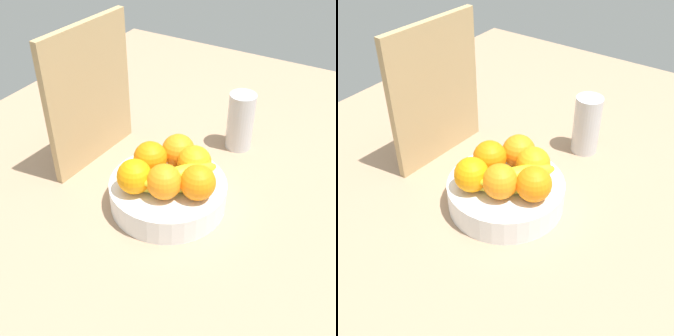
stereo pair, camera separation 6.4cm
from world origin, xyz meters
The scene contains 11 objects.
ground_plane centered at (0.00, 0.00, -1.50)cm, with size 180.00×140.00×3.00cm, color tan.
fruit_bowl centered at (-3.16, -2.61, 3.15)cm, with size 26.83×26.83×6.30cm, color white.
orange_front_left centered at (-1.88, 2.81, 10.19)cm, with size 7.79×7.79×7.79cm, color orange.
orange_front_right centered at (-9.28, 2.19, 10.19)cm, with size 7.79×7.79×7.79cm, color orange.
orange_center centered at (-7.58, -4.24, 10.19)cm, with size 7.79×7.79×7.79cm, color orange.
orange_back_left centered at (-4.18, -10.55, 10.19)cm, with size 7.79×7.79×7.79cm, color orange.
orange_back_right centered at (1.74, -6.62, 10.19)cm, with size 7.79×7.79×7.79cm, color orange.
orange_top_stack centered at (4.02, -1.18, 10.19)cm, with size 7.79×7.79×7.79cm, color orange.
banana_bunch centered at (-4.88, -5.51, 9.40)cm, with size 16.00×16.69×6.20cm.
cutting_board centered at (3.62, 23.58, 18.00)cm, with size 28.00×1.80×36.00cm, color tan.
thermos_tumbler centered at (26.98, -7.38, 7.97)cm, with size 7.08×7.08×15.93cm, color silver.
Camera 2 is at (-64.49, -46.10, 67.89)cm, focal length 45.97 mm.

